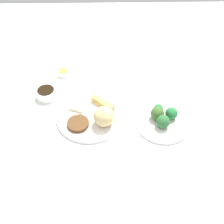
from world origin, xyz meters
TOP-DOWN VIEW (x-y plane):
  - tabletop at (0.00, 0.00)m, footprint 2.20×2.20m
  - main_plate at (-0.00, 0.02)m, footprint 0.29×0.29m
  - rice_scoop at (-0.06, 0.07)m, footprint 0.08×0.08m
  - spring_roll at (-0.05, -0.04)m, footprint 0.10×0.10m
  - crab_rangoon_wonton at (0.05, -0.03)m, footprint 0.08×0.08m
  - stir_fry_heap at (0.05, 0.08)m, footprint 0.09×0.09m
  - broccoli_plate at (-0.30, 0.06)m, footprint 0.23×0.23m
  - broccoli_floret_0 at (-0.29, 0.09)m, footprint 0.06×0.06m
  - broccoli_floret_1 at (-0.34, 0.04)m, footprint 0.05×0.05m
  - broccoli_floret_2 at (-0.28, 0.04)m, footprint 0.06×0.06m
  - broccoli_floret_3 at (-0.29, 0.01)m, footprint 0.04×0.04m
  - soy_sauce_bowl at (0.20, -0.11)m, footprint 0.09×0.09m
  - soy_sauce_bowl_liquid at (0.20, -0.11)m, footprint 0.07×0.07m
  - sauce_ramekin_hot_mustard at (0.14, -0.27)m, footprint 0.05×0.05m
  - sauce_ramekin_hot_mustard_liquid at (0.14, -0.27)m, footprint 0.04×0.04m

SIDE VIEW (x-z plane):
  - tabletop at x=0.00m, z-range 0.00..0.02m
  - broccoli_plate at x=-0.30m, z-range 0.02..0.03m
  - main_plate at x=0.00m, z-range 0.02..0.04m
  - sauce_ramekin_hot_mustard at x=0.14m, z-range 0.02..0.04m
  - soy_sauce_bowl at x=0.20m, z-range 0.02..0.06m
  - crab_rangoon_wonton at x=0.05m, z-range 0.04..0.05m
  - stir_fry_heap at x=0.05m, z-range 0.04..0.05m
  - sauce_ramekin_hot_mustard_liquid at x=0.14m, z-range 0.04..0.05m
  - spring_roll at x=-0.05m, z-range 0.04..0.06m
  - broccoli_floret_3 at x=-0.29m, z-range 0.03..0.07m
  - broccoli_floret_1 at x=-0.34m, z-range 0.03..0.09m
  - broccoli_floret_0 at x=-0.29m, z-range 0.03..0.09m
  - broccoli_floret_2 at x=-0.28m, z-range 0.03..0.09m
  - soy_sauce_bowl_liquid at x=0.20m, z-range 0.06..0.06m
  - rice_scoop at x=-0.06m, z-range 0.04..0.12m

